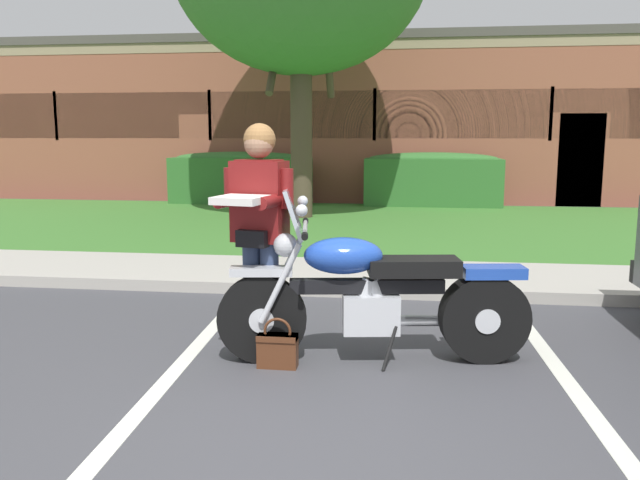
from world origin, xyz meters
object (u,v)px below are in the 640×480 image
at_px(hedge_left, 241,177).
at_px(handbag, 278,347).
at_px(motorcycle, 385,295).
at_px(rider_person, 259,221).
at_px(hedge_center_left, 432,179).
at_px(brick_building, 382,122).

bearing_deg(hedge_left, handbag, -74.10).
xyz_separation_m(motorcycle, rider_person, (-0.91, -0.01, 0.52)).
relative_size(rider_person, hedge_left, 0.53).
relative_size(rider_person, hedge_center_left, 0.57).
relative_size(handbag, brick_building, 0.02).
bearing_deg(brick_building, handbag, -90.32).
bearing_deg(motorcycle, hedge_center_left, 86.09).
height_order(hedge_left, hedge_center_left, same).
bearing_deg(hedge_left, motorcycle, -69.98).
height_order(motorcycle, handbag, motorcycle).
bearing_deg(hedge_left, hedge_center_left, -0.00).
xyz_separation_m(handbag, brick_building, (0.09, 15.79, 1.86)).
distance_m(motorcycle, handbag, 0.85).
relative_size(motorcycle, hedge_center_left, 0.74).
xyz_separation_m(motorcycle, hedge_center_left, (0.69, 10.12, 0.16)).
relative_size(motorcycle, handbag, 6.21).
bearing_deg(hedge_center_left, rider_person, -99.00).
relative_size(rider_person, brick_building, 0.07).
bearing_deg(hedge_left, rider_person, -74.68).
bearing_deg(handbag, rider_person, 128.43).
distance_m(hedge_center_left, brick_building, 5.76).
relative_size(motorcycle, rider_person, 1.31).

